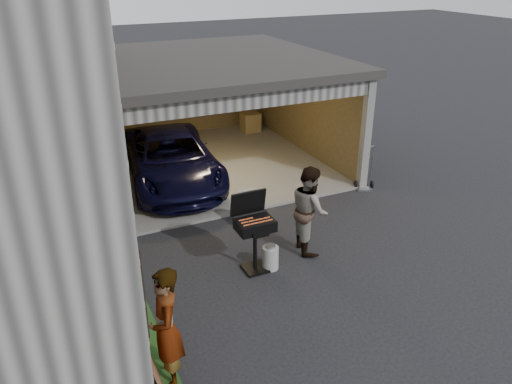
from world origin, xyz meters
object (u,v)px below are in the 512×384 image
minivan (171,161)px  hand_truck (364,181)px  woman (166,329)px  man (309,209)px  plywood_panel (156,374)px  bbq_grill (254,227)px  propane_tank (271,258)px

minivan → hand_truck: bearing=-22.6°
minivan → woman: woman is taller
man → plywood_panel: size_ratio=1.78×
man → bbq_grill: bearing=111.0°
propane_tank → plywood_panel: 3.39m
propane_tank → plywood_panel: (-2.64, -2.12, 0.25)m
minivan → bbq_grill: bbq_grill is taller
hand_truck → woman: bearing=-124.4°
bbq_grill → propane_tank: size_ratio=3.32×
minivan → woman: 6.51m
man → woman: bearing=134.1°
man → plywood_panel: 4.36m
hand_truck → man: bearing=-123.3°
hand_truck → bbq_grill: bearing=-130.2°
minivan → man: (1.50, -4.09, 0.23)m
minivan → woman: bearing=-100.8°
man → hand_truck: (2.67, 1.83, -0.64)m
woman → hand_truck: woman is taller
woman → propane_tank: woman is taller
minivan → bbq_grill: 4.31m
minivan → propane_tank: (0.54, -4.40, -0.40)m
plywood_panel → hand_truck: hand_truck is taller
bbq_grill → hand_truck: (3.90, 2.03, -0.65)m
man → propane_tank: (-0.96, -0.31, -0.63)m
woman → propane_tank: (2.40, 1.83, -0.65)m
woman → man: size_ratio=1.01×
woman → bbq_grill: woman is taller
bbq_grill → hand_truck: bearing=27.5°
bbq_grill → propane_tank: bbq_grill is taller
plywood_panel → hand_truck: size_ratio=0.87×
woman → man: (3.36, 2.14, -0.01)m
man → hand_truck: 3.29m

